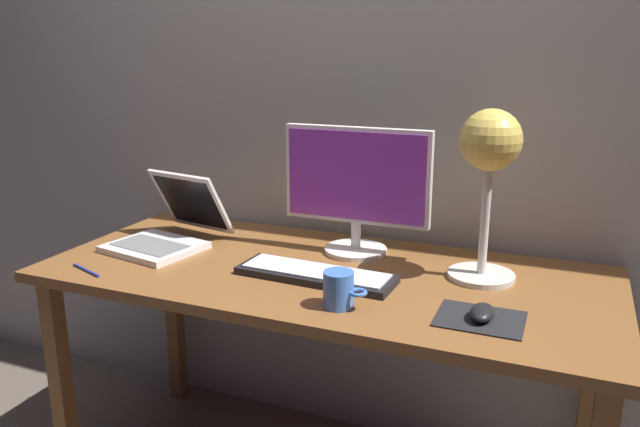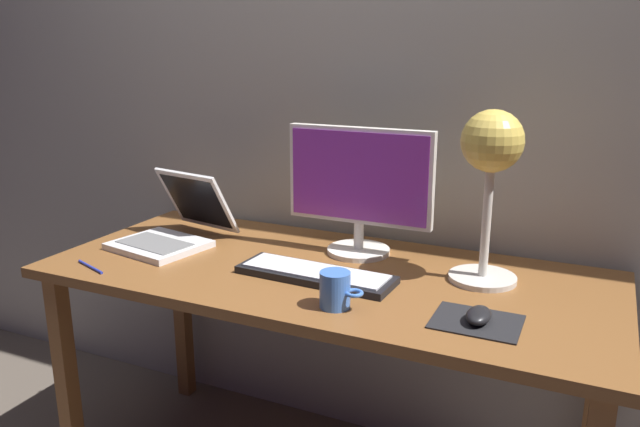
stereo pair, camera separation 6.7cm
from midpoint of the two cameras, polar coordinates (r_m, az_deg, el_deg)
back_wall at (r=2.03m, az=6.20°, el=13.53°), size 4.80×0.06×2.60m
desk at (r=1.80m, az=1.45°, el=-7.58°), size 1.60×0.70×0.74m
monitor at (r=1.86m, az=4.66°, el=2.60°), size 0.45×0.19×0.39m
keyboard_main at (r=1.71m, az=0.71°, el=-5.58°), size 0.45×0.16×0.03m
laptop at (r=2.04m, az=-12.07°, el=-0.89°), size 0.33×0.39×0.22m
desk_lamp at (r=1.67m, az=16.55°, el=4.86°), size 0.18×0.18×0.46m
mousepad at (r=1.50m, az=15.44°, el=-9.57°), size 0.20×0.16×0.00m
mouse at (r=1.49m, az=15.63°, el=-9.00°), size 0.06×0.10×0.03m
coffee_mug at (r=1.51m, az=2.72°, el=-7.03°), size 0.11×0.08×0.09m
pen at (r=1.89m, az=-19.40°, el=-4.65°), size 0.13×0.06×0.01m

